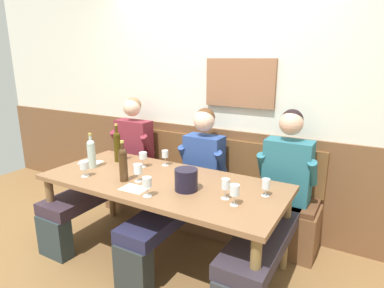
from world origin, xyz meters
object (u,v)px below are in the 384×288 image
Objects in this scene: person_center_left_seat at (112,167)px; wine_glass_left_end at (147,183)px; wine_bottle_clear_water at (123,163)px; ice_bucket at (186,180)px; person_right_seat at (186,182)px; wine_bottle_green_tall at (117,145)px; wine_glass_mid_right at (235,191)px; wine_glass_near_bucket at (84,166)px; wine_glass_center_rear at (138,170)px; wine_glass_by_bottle at (165,155)px; wall_bench at (201,200)px; wine_bottle_amber_mid at (91,153)px; person_center_right_seat at (275,200)px; wine_glass_mid_left at (266,185)px; wine_glass_center_front at (226,185)px; wine_glass_right_end at (143,156)px; dining_table at (162,189)px.

person_center_left_seat is 1.19m from wine_glass_left_end.
ice_bucket is at bearing 9.28° from wine_bottle_clear_water.
person_right_seat reaches higher than wine_glass_left_end.
ice_bucket is at bearing -16.55° from wine_bottle_green_tall.
wine_glass_near_bucket is at bearing -175.05° from wine_glass_mid_right.
wine_glass_center_rear is 0.46m from wine_glass_by_bottle.
wall_bench is 7.19× the size of wine_bottle_amber_mid.
wine_glass_left_end is at bearing -84.76° from person_right_seat.
person_right_seat reaches higher than wine_glass_mid_right.
person_center_right_seat reaches higher than wall_bench.
ice_bucket reaches higher than wine_glass_center_rear.
person_right_seat is at bearing 95.24° from wine_glass_left_end.
wine_bottle_clear_water reaches higher than wine_glass_by_bottle.
wine_glass_center_front reaches higher than wine_glass_mid_left.
wine_glass_by_bottle is (-0.19, -0.38, 0.58)m from wall_bench.
wine_bottle_clear_water reaches higher than wall_bench.
wine_bottle_amber_mid is at bearing -153.88° from person_right_seat.
wine_glass_left_end is at bearing -163.71° from wine_glass_mid_right.
wine_glass_right_end is (0.53, -0.12, 0.23)m from person_center_left_seat.
wine_glass_center_rear is 1.01× the size of wine_glass_left_end.
ice_bucket reaches higher than wine_glass_by_bottle.
wine_bottle_amber_mid is at bearing -144.97° from wine_glass_by_bottle.
person_center_left_seat is at bearing -178.30° from wine_glass_by_bottle.
ice_bucket is 0.52× the size of wine_bottle_clear_water.
person_center_left_seat is at bearing 141.46° from wine_bottle_clear_water.
wine_bottle_green_tall reaches higher than wine_glass_center_rear.
wine_glass_near_bucket is (0.05, -0.47, -0.07)m from wine_bottle_green_tall.
wine_glass_center_rear reaches higher than wine_glass_mid_left.
wine_glass_by_bottle is 0.73m from wine_glass_left_end.
dining_table is 15.36× the size of wine_glass_mid_left.
ice_bucket is at bearing 11.20° from wine_glass_near_bucket.
wine_glass_center_rear is at bearing -31.22° from person_center_left_seat.
wine_glass_right_end is (-0.09, 0.37, -0.05)m from wine_bottle_clear_water.
wine_bottle_green_tall is (-0.41, 0.38, 0.01)m from wine_bottle_clear_water.
wine_bottle_amber_mid is (-0.08, -0.26, -0.02)m from wine_bottle_green_tall.
wine_bottle_clear_water is at bearing -42.59° from wine_bottle_green_tall.
wine_glass_left_end is at bearing -139.53° from person_center_right_seat.
wine_glass_center_front is (0.97, -0.27, 0.01)m from wine_glass_right_end.
ice_bucket is 1.05m from wine_bottle_amber_mid.
wine_glass_mid_right is at bearing 16.29° from wine_glass_left_end.
person_right_seat is 0.84m from person_center_right_seat.
dining_table is 0.39m from wine_bottle_clear_water.
ice_bucket is 0.64m from wine_glass_by_bottle.
wine_bottle_green_tall is at bearing 145.45° from wine_glass_left_end.
wine_glass_center_rear is 0.77m from wine_glass_center_front.
ice_bucket is 0.94m from wine_glass_near_bucket.
wine_glass_mid_left is (-0.02, -0.22, 0.20)m from person_center_right_seat.
wine_bottle_green_tall reaches higher than wine_bottle_amber_mid.
wine_bottle_amber_mid reaches higher than wine_glass_mid_right.
ice_bucket is at bearing -15.46° from dining_table.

